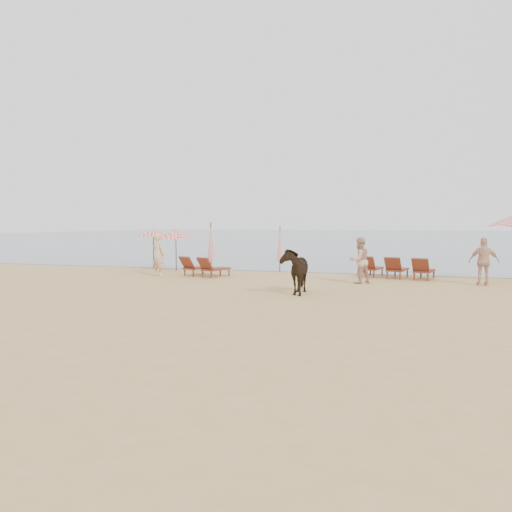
# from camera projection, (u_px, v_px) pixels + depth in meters

# --- Properties ---
(ground) EXTENTS (120.00, 120.00, 0.00)m
(ground) POSITION_uv_depth(u_px,v_px,m) (206.00, 305.00, 14.49)
(ground) COLOR tan
(ground) RESTS_ON ground
(sea) EXTENTS (160.00, 140.00, 0.06)m
(sea) POSITION_uv_depth(u_px,v_px,m) (376.00, 236.00, 90.81)
(sea) COLOR #51606B
(sea) RESTS_ON ground
(lounger_cluster_left) EXTENTS (2.12, 2.08, 0.60)m
(lounger_cluster_left) POSITION_uv_depth(u_px,v_px,m) (204.00, 267.00, 22.13)
(lounger_cluster_left) COLOR maroon
(lounger_cluster_left) RESTS_ON ground
(lounger_cluster_right) EXTENTS (3.21, 2.33, 0.64)m
(lounger_cluster_right) POSITION_uv_depth(u_px,v_px,m) (396.00, 268.00, 21.33)
(lounger_cluster_right) COLOR maroon
(lounger_cluster_right) RESTS_ON ground
(umbrella_open_left_a) EXTENTS (1.83, 1.83, 2.08)m
(umbrella_open_left_a) POSITION_uv_depth(u_px,v_px,m) (153.00, 233.00, 25.71)
(umbrella_open_left_a) COLOR black
(umbrella_open_left_a) RESTS_ON ground
(umbrella_open_left_b) EXTENTS (1.68, 1.71, 2.14)m
(umbrella_open_left_b) POSITION_uv_depth(u_px,v_px,m) (176.00, 233.00, 24.66)
(umbrella_open_left_b) COLOR black
(umbrella_open_left_b) RESTS_ON ground
(umbrella_closed_left) EXTENTS (0.29, 0.29, 2.41)m
(umbrella_closed_left) POSITION_uv_depth(u_px,v_px,m) (211.00, 242.00, 23.43)
(umbrella_closed_left) COLOR black
(umbrella_closed_left) RESTS_ON ground
(umbrella_closed_right) EXTENTS (0.27, 0.27, 2.22)m
(umbrella_closed_right) POSITION_uv_depth(u_px,v_px,m) (280.00, 244.00, 24.10)
(umbrella_closed_right) COLOR black
(umbrella_closed_right) RESTS_ON ground
(cow) EXTENTS (1.06, 1.93, 1.56)m
(cow) POSITION_uv_depth(u_px,v_px,m) (295.00, 271.00, 16.72)
(cow) COLOR black
(cow) RESTS_ON ground
(beachgoer_left) EXTENTS (0.83, 0.69, 1.93)m
(beachgoer_left) POSITION_uv_depth(u_px,v_px,m) (158.00, 254.00, 22.26)
(beachgoer_left) COLOR #DCB089
(beachgoer_left) RESTS_ON ground
(beachgoer_right_a) EXTENTS (1.11, 1.10, 1.81)m
(beachgoer_right_a) POSITION_uv_depth(u_px,v_px,m) (359.00, 260.00, 19.52)
(beachgoer_right_a) COLOR tan
(beachgoer_right_a) RESTS_ON ground
(beachgoer_right_b) EXTENTS (1.07, 0.45, 1.82)m
(beachgoer_right_b) POSITION_uv_depth(u_px,v_px,m) (484.00, 261.00, 18.89)
(beachgoer_right_b) COLOR tan
(beachgoer_right_b) RESTS_ON ground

